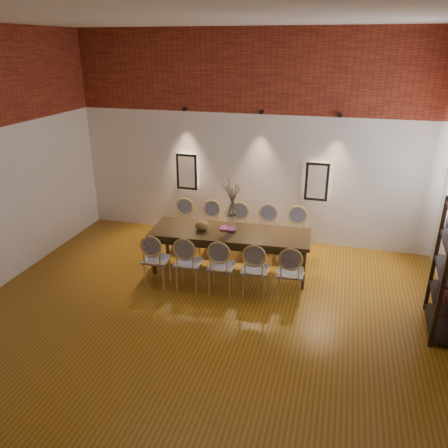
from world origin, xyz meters
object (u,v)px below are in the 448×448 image
(chair_near_c, at_px, (221,265))
(chair_near_d, at_px, (255,269))
(chair_far_d, at_px, (266,233))
(book, at_px, (228,229))
(chair_near_b, at_px, (188,262))
(chair_far_e, at_px, (296,235))
(vase, at_px, (232,224))
(chair_far_b, at_px, (210,228))
(chair_far_a, at_px, (182,226))
(chair_near_a, at_px, (157,259))
(chair_far_c, at_px, (238,230))
(chair_near_e, at_px, (290,272))
(bowl, at_px, (202,226))
(dining_table, at_px, (230,251))

(chair_near_c, bearing_deg, chair_near_d, 0.00)
(chair_far_d, bearing_deg, book, 46.48)
(chair_near_b, distance_m, chair_far_e, 2.16)
(chair_far_e, height_order, vase, vase)
(chair_far_b, relative_size, vase, 3.13)
(chair_far_b, distance_m, chair_far_d, 1.08)
(chair_near_b, distance_m, chair_far_a, 1.53)
(chair_far_b, relative_size, chair_far_d, 1.00)
(chair_near_a, distance_m, chair_near_d, 1.62)
(chair_far_c, relative_size, chair_far_e, 1.00)
(chair_far_c, bearing_deg, book, 84.97)
(chair_near_d, distance_m, chair_near_e, 0.54)
(chair_far_c, relative_size, bowl, 3.92)
(chair_near_c, bearing_deg, chair_far_b, 110.72)
(vase, height_order, book, vase)
(chair_near_e, height_order, chair_far_b, same)
(chair_near_d, bearing_deg, chair_near_e, -0.00)
(chair_near_a, xyz_separation_m, vase, (1.07, 0.78, 0.43))
(chair_near_e, bearing_deg, chair_far_b, 138.62)
(chair_near_e, bearing_deg, chair_near_d, 180.00)
(chair_far_a, xyz_separation_m, chair_far_d, (1.62, 0.10, 0.00))
(chair_far_a, bearing_deg, vase, 147.26)
(chair_far_d, xyz_separation_m, book, (-0.56, -0.66, 0.30))
(chair_near_a, bearing_deg, dining_table, 33.46)
(chair_near_c, xyz_separation_m, chair_far_b, (-0.63, 1.39, 0.00))
(vase, bearing_deg, bowl, -170.91)
(chair_far_b, bearing_deg, bowl, 94.38)
(chair_far_a, relative_size, book, 3.62)
(chair_near_e, bearing_deg, chair_near_a, -180.00)
(chair_near_a, relative_size, chair_far_d, 1.00)
(chair_near_a, height_order, chair_near_d, same)
(chair_far_a, distance_m, vase, 1.39)
(chair_near_e, height_order, chair_far_d, same)
(chair_near_e, relative_size, chair_far_b, 1.00)
(chair_far_e, bearing_deg, book, 28.91)
(chair_near_d, bearing_deg, book, 126.63)
(dining_table, bearing_deg, chair_near_c, -90.00)
(chair_far_c, distance_m, vase, 0.83)
(chair_near_b, xyz_separation_m, vase, (0.53, 0.75, 0.43))
(chair_far_b, bearing_deg, book, 127.72)
(chair_near_d, distance_m, book, 1.04)
(chair_near_c, relative_size, chair_far_e, 1.00)
(chair_near_b, relative_size, chair_near_d, 1.00)
(chair_near_e, bearing_deg, book, 144.81)
(dining_table, bearing_deg, chair_near_b, -127.11)
(chair_near_a, xyz_separation_m, chair_far_e, (2.07, 1.56, 0.00))
(book, bearing_deg, chair_near_d, -49.86)
(vase, height_order, bowl, vase)
(chair_near_c, xyz_separation_m, vase, (-0.01, 0.71, 0.43))
(chair_near_e, bearing_deg, bowl, 156.97)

